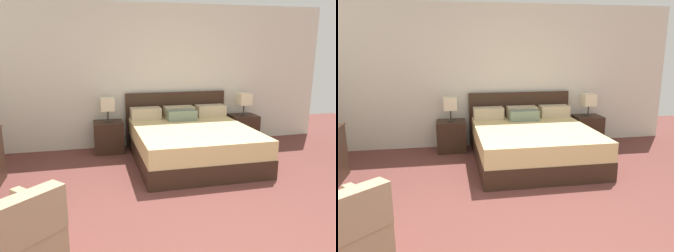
% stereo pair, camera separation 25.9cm
% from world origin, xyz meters
% --- Properties ---
extents(wall_back, '(6.89, 0.06, 2.57)m').
position_xyz_m(wall_back, '(0.00, 3.79, 1.29)').
color(wall_back, silver).
rests_on(wall_back, ground).
extents(bed, '(1.89, 2.10, 1.00)m').
position_xyz_m(bed, '(0.49, 2.73, 0.31)').
color(bed, '#332116').
rests_on(bed, ground).
extents(nightstand_left, '(0.50, 0.44, 0.54)m').
position_xyz_m(nightstand_left, '(-0.78, 3.48, 0.27)').
color(nightstand_left, '#332116').
rests_on(nightstand_left, ground).
extents(nightstand_right, '(0.50, 0.44, 0.54)m').
position_xyz_m(nightstand_right, '(1.77, 3.48, 0.27)').
color(nightstand_right, '#332116').
rests_on(nightstand_right, ground).
extents(table_lamp_left, '(0.23, 0.23, 0.42)m').
position_xyz_m(table_lamp_left, '(-0.78, 3.48, 0.85)').
color(table_lamp_left, '#332D28').
rests_on(table_lamp_left, nightstand_left).
extents(table_lamp_right, '(0.23, 0.23, 0.42)m').
position_xyz_m(table_lamp_right, '(1.77, 3.48, 0.85)').
color(table_lamp_right, '#332D28').
rests_on(table_lamp_right, nightstand_right).
extents(armchair_by_window, '(0.97, 0.97, 0.76)m').
position_xyz_m(armchair_by_window, '(-1.75, 0.31, 0.28)').
color(armchair_by_window, '#9E8466').
rests_on(armchair_by_window, ground).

